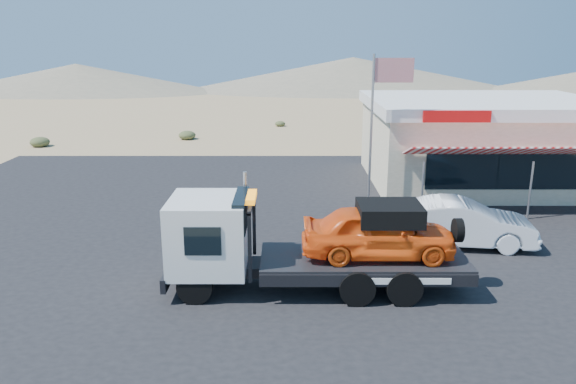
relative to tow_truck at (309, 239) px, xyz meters
name	(u,v)px	position (x,y,z in m)	size (l,w,h in m)	color
ground	(240,252)	(-2.09, 2.70, -1.42)	(120.00, 120.00, 0.00)	#A1855B
asphalt_lot	(301,222)	(-0.09, 5.70, -1.41)	(32.00, 24.00, 0.02)	black
tow_truck	(309,239)	(0.00, 0.00, 0.00)	(7.87, 2.33, 2.63)	black
white_sedan	(462,223)	(5.08, 3.25, -0.64)	(1.60, 4.59, 1.51)	silver
jerky_store	(481,140)	(8.41, 11.68, 0.57)	(10.40, 9.97, 3.90)	#C1B692
flagpole	(378,115)	(2.84, 7.20, 2.35)	(1.55, 0.10, 6.00)	#99999E
distant_hills	(198,77)	(-11.86, 57.85, 0.47)	(126.00, 48.00, 4.20)	#726B59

